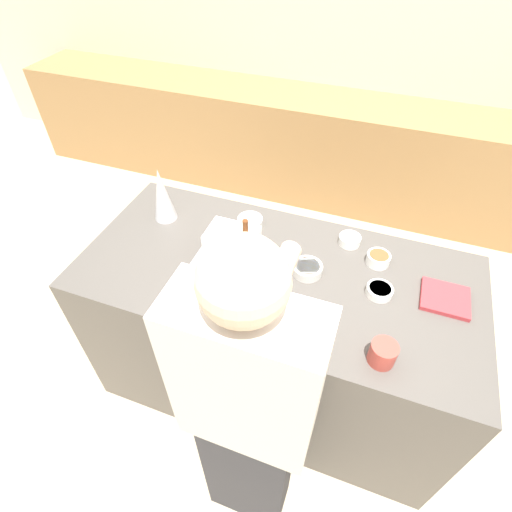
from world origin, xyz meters
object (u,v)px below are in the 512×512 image
object	(u,v)px
decorative_tree	(162,195)
candy_bowl_center_rear	(307,269)
candy_bowl_far_right	(350,240)
mug	(383,353)
gingerbread_house	(233,247)
candy_bowl_behind_tray	(378,258)
candy_bowl_near_tray_right	(250,222)
baking_tray	(234,264)
candy_bowl_far_left	(379,290)
cookbook	(445,298)
person	(248,417)

from	to	relation	value
decorative_tree	candy_bowl_center_rear	world-z (taller)	decorative_tree
candy_bowl_far_right	mug	world-z (taller)	mug
gingerbread_house	candy_bowl_behind_tray	distance (m)	0.65
candy_bowl_near_tray_right	mug	distance (m)	0.90
baking_tray	gingerbread_house	distance (m)	0.10
candy_bowl_near_tray_right	candy_bowl_center_rear	bearing A→B (deg)	-31.88
candy_bowl_near_tray_right	candy_bowl_far_left	xyz separation A→B (m)	(0.66, -0.23, -0.00)
candy_bowl_behind_tray	candy_bowl_far_right	distance (m)	0.17
candy_bowl_near_tray_right	mug	bearing A→B (deg)	-37.76
gingerbread_house	candy_bowl_near_tray_right	distance (m)	0.30
candy_bowl_behind_tray	candy_bowl_far_right	xyz separation A→B (m)	(-0.14, 0.09, -0.00)
candy_bowl_center_rear	candy_bowl_far_right	size ratio (longest dim) A/B	1.30
cookbook	mug	size ratio (longest dim) A/B	1.96
gingerbread_house	candy_bowl_center_rear	xyz separation A→B (m)	(0.32, 0.07, -0.08)
baking_tray	candy_bowl_far_right	distance (m)	0.56
gingerbread_house	candy_bowl_behind_tray	xyz separation A→B (m)	(0.60, 0.23, -0.08)
gingerbread_house	cookbook	distance (m)	0.90
mug	baking_tray	bearing A→B (deg)	158.69
mug	person	bearing A→B (deg)	-139.56
candy_bowl_far_right	cookbook	size ratio (longest dim) A/B	0.53
decorative_tree	candy_bowl_far_right	distance (m)	0.93
baking_tray	candy_bowl_far_right	bearing A→B (deg)	34.81
mug	candy_bowl_far_right	bearing A→B (deg)	110.76
candy_bowl_center_rear	cookbook	xyz separation A→B (m)	(0.57, 0.04, -0.01)
candy_bowl_behind_tray	candy_bowl_far_right	bearing A→B (deg)	148.78
candy_bowl_near_tray_right	cookbook	size ratio (longest dim) A/B	0.65
candy_bowl_near_tray_right	candy_bowl_behind_tray	distance (m)	0.63
candy_bowl_far_left	candy_bowl_center_rear	bearing A→B (deg)	177.08
candy_bowl_near_tray_right	gingerbread_house	bearing A→B (deg)	-84.42
mug	person	world-z (taller)	person
candy_bowl_near_tray_right	person	world-z (taller)	person
candy_bowl_far_right	cookbook	xyz separation A→B (m)	(0.43, -0.21, -0.01)
candy_bowl_behind_tray	person	distance (m)	0.89
mug	gingerbread_house	bearing A→B (deg)	158.67
gingerbread_house	candy_bowl_far_right	world-z (taller)	gingerbread_house
baking_tray	decorative_tree	world-z (taller)	decorative_tree
gingerbread_house	cookbook	bearing A→B (deg)	6.98
person	candy_bowl_far_left	bearing A→B (deg)	62.37
baking_tray	candy_bowl_center_rear	size ratio (longest dim) A/B	2.77
candy_bowl_near_tray_right	candy_bowl_far_left	distance (m)	0.70
candy_bowl_far_left	cookbook	bearing A→B (deg)	12.76
candy_bowl_center_rear	candy_bowl_far_left	xyz separation A→B (m)	(0.31, -0.02, -0.00)
decorative_tree	candy_bowl_center_rear	size ratio (longest dim) A/B	2.14
gingerbread_house	mug	world-z (taller)	gingerbread_house
candy_bowl_near_tray_right	decorative_tree	bearing A→B (deg)	-168.39
decorative_tree	candy_bowl_far_right	xyz separation A→B (m)	(0.91, 0.12, -0.12)
decorative_tree	mug	distance (m)	1.23
candy_bowl_near_tray_right	mug	world-z (taller)	mug
baking_tray	candy_bowl_behind_tray	distance (m)	0.65
candy_bowl_behind_tray	candy_bowl_far_right	world-z (taller)	candy_bowl_behind_tray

